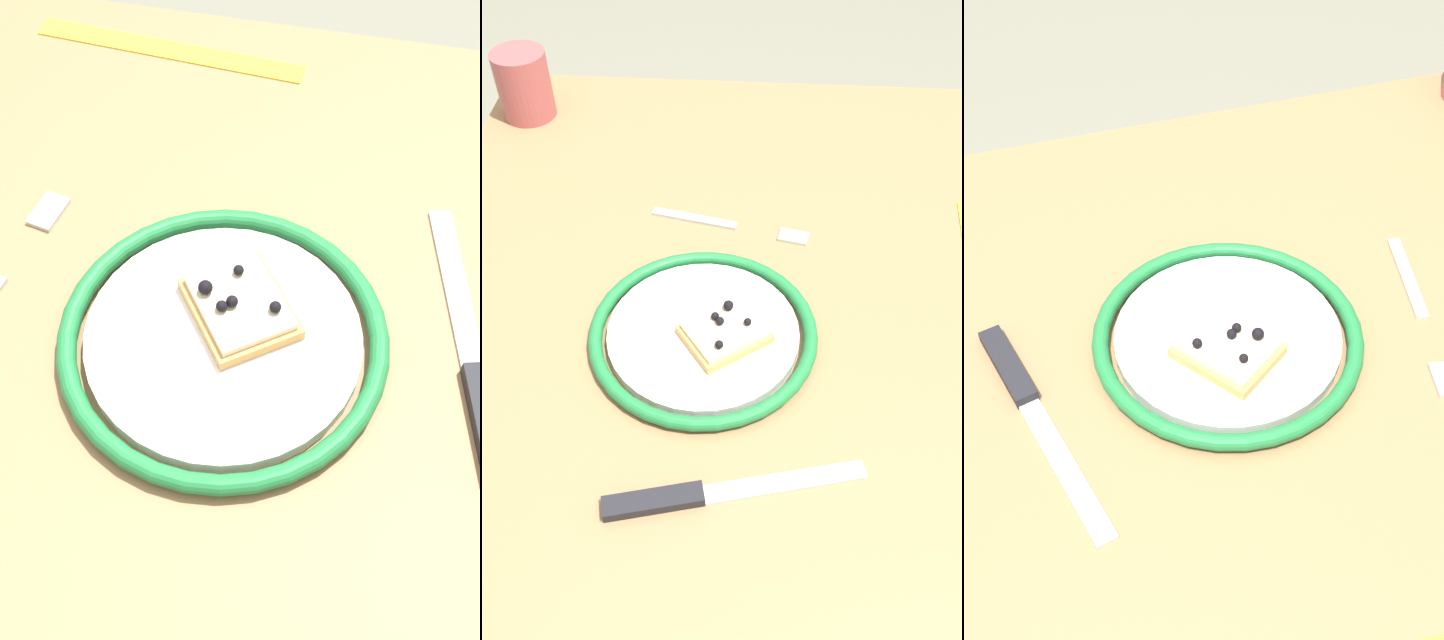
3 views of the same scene
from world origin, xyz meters
The scene contains 7 objects.
ground_plane centered at (0.00, 0.00, 0.00)m, with size 6.00×6.00×0.00m, color slate.
dining_table centered at (0.00, 0.00, 0.66)m, with size 1.15×0.73×0.78m.
plate centered at (-0.03, -0.01, 0.79)m, with size 0.24×0.24×0.02m.
pizza_slice_near centered at (-0.03, 0.02, 0.80)m, with size 0.10×0.11×0.03m.
knife centered at (0.15, 0.00, 0.78)m, with size 0.08×0.24×0.01m.
fork centered at (-0.22, 0.01, 0.78)m, with size 0.06×0.20×0.00m.
cup centered at (-0.46, -0.30, 0.83)m, with size 0.08×0.08×0.10m, color #A54C4C.
Camera 2 is at (0.42, 0.05, 1.33)m, focal length 37.60 mm.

